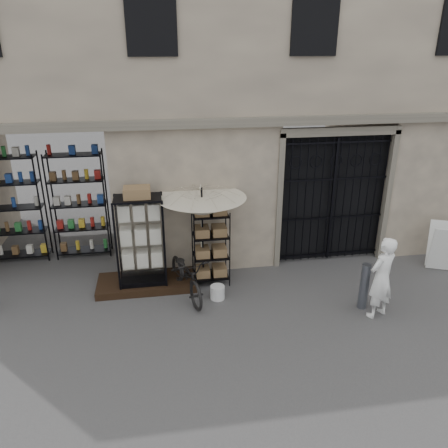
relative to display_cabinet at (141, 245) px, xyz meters
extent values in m
plane|color=#252528|center=(2.45, -1.50, -0.96)|extent=(80.00, 80.00, 0.00)
cube|color=tan|center=(2.45, 2.50, 3.54)|extent=(14.00, 4.00, 9.00)
cube|color=black|center=(-2.05, 1.30, 0.54)|extent=(3.00, 1.70, 3.00)
cube|color=black|center=(-2.10, 1.80, 0.29)|extent=(2.70, 0.50, 2.50)
cube|color=black|center=(4.20, 0.78, 0.54)|extent=(2.50, 0.06, 3.00)
cube|color=black|center=(4.20, 0.62, 0.49)|extent=(0.05, 0.05, 2.80)
cube|color=black|center=(0.05, 0.05, -0.89)|extent=(2.00, 0.90, 0.15)
cube|color=black|center=(0.00, 0.01, -0.76)|extent=(0.96, 0.65, 0.10)
cube|color=silver|center=(-0.03, -0.27, 0.09)|extent=(0.84, 0.11, 1.69)
cube|color=silver|center=(0.00, 0.01, -0.01)|extent=(0.81, 0.49, 1.41)
cube|color=olive|center=(0.00, 0.01, 1.05)|extent=(0.54, 0.44, 0.20)
cube|color=black|center=(1.40, 0.03, -0.15)|extent=(0.84, 0.72, 1.62)
cube|color=olive|center=(1.40, 0.03, -0.20)|extent=(0.71, 0.59, 1.22)
cylinder|color=black|center=(1.24, 0.04, 0.08)|extent=(0.04, 0.04, 2.09)
imported|color=beige|center=(1.24, 0.04, 0.84)|extent=(1.98, 2.00, 1.40)
cylinder|color=silver|center=(1.43, -0.66, -0.83)|extent=(0.36, 0.36, 0.27)
imported|color=black|center=(0.85, -0.43, -0.96)|extent=(0.81, 1.03, 1.72)
cylinder|color=slate|center=(4.11, -1.42, -0.50)|extent=(0.20, 0.20, 0.92)
imported|color=white|center=(4.25, -1.70, -0.96)|extent=(1.14, 1.66, 0.37)
cube|color=silver|center=(6.41, -0.35, -0.43)|extent=(0.55, 0.42, 1.04)
cube|color=silver|center=(6.54, -0.06, -0.43)|extent=(0.55, 0.42, 1.04)
camera|label=1|loc=(0.37, -8.02, 3.67)|focal=35.00mm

